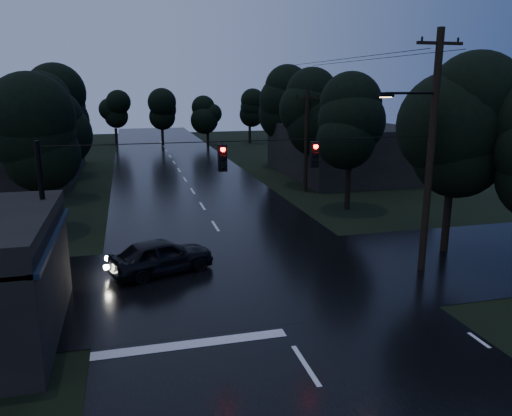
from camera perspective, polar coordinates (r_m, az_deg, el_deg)
name	(u,v)px	position (r m, az deg, el deg)	size (l,w,h in m)	color
main_road	(193,191)	(38.08, -7.25, 1.89)	(12.00, 120.00, 0.02)	black
cross_street	(248,277)	(21.02, -0.89, -7.93)	(60.00, 9.00, 0.02)	black
building_far_right	(343,150)	(45.34, 9.92, 6.52)	(10.00, 14.00, 4.40)	black
building_far_left	(16,148)	(48.23, -25.78, 6.14)	(10.00, 16.00, 5.00)	black
utility_pole_main	(429,149)	(21.75, 19.18, 6.38)	(3.50, 0.30, 10.00)	black
utility_pole_far	(306,140)	(37.48, 5.77, 7.75)	(2.00, 0.30, 7.50)	black
anchor_pole_left	(45,227)	(18.85, -22.93, -2.01)	(0.18, 0.18, 6.00)	black
span_signals	(268,155)	(18.87, 1.42, 6.06)	(15.00, 0.37, 1.12)	black
tree_corner_near	(455,126)	(24.79, 21.83, 8.69)	(4.48, 4.48, 9.44)	black
tree_left_a	(42,134)	(29.44, -23.28, 7.74)	(3.92, 3.92, 8.26)	black
tree_left_b	(50,118)	(37.40, -22.47, 9.45)	(4.20, 4.20, 8.85)	black
tree_left_c	(58,107)	(47.37, -21.65, 10.68)	(4.48, 4.48, 9.44)	black
tree_right_a	(351,121)	(32.08, 10.76, 9.69)	(4.20, 4.20, 8.85)	black
tree_right_b	(314,110)	(39.65, 6.63, 11.12)	(4.48, 4.48, 9.44)	black
tree_right_c	(283,101)	(49.27, 3.08, 12.13)	(4.76, 4.76, 10.03)	black
car	(162,256)	(21.66, -10.75, -5.38)	(1.78, 4.43, 1.51)	black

